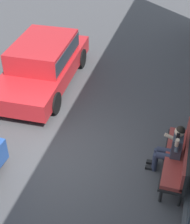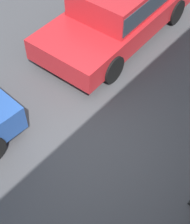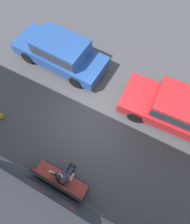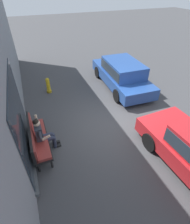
{
  "view_description": "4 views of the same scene",
  "coord_description": "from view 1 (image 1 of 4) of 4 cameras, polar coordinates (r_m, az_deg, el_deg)",
  "views": [
    {
      "loc": [
        5.57,
        2.6,
        5.85
      ],
      "look_at": [
        -0.41,
        0.87,
        1.2
      ],
      "focal_mm": 55.0,
      "sensor_mm": 36.0,
      "label": 1
    },
    {
      "loc": [
        2.79,
        2.6,
        5.39
      ],
      "look_at": [
        0.05,
        0.27,
        1.1
      ],
      "focal_mm": 55.0,
      "sensor_mm": 36.0,
      "label": 2
    },
    {
      "loc": [
        -1.44,
        2.6,
        7.02
      ],
      "look_at": [
        -0.18,
        0.19,
        1.01
      ],
      "focal_mm": 28.0,
      "sensor_mm": 36.0,
      "label": 3
    },
    {
      "loc": [
        -4.75,
        2.6,
        4.72
      ],
      "look_at": [
        0.05,
        0.69,
        0.8
      ],
      "focal_mm": 28.0,
      "sensor_mm": 36.0,
      "label": 4
    }
  ],
  "objects": [
    {
      "name": "ground_plane",
      "position": [
        8.48,
        -6.44,
        -7.1
      ],
      "size": [
        60.0,
        60.0,
        0.0
      ],
      "primitive_type": "plane",
      "color": "#424244"
    },
    {
      "name": "parked_car_near",
      "position": [
        10.82,
        -8.65,
        8.33
      ],
      "size": [
        4.46,
        2.03,
        1.39
      ],
      "color": "red",
      "rests_on": "ground_plane"
    },
    {
      "name": "bench",
      "position": [
        7.86,
        14.11,
        -7.03
      ],
      "size": [
        2.0,
        0.55,
        0.98
      ],
      "color": "black",
      "rests_on": "ground_plane"
    },
    {
      "name": "person_on_phone",
      "position": [
        7.79,
        12.66,
        -5.85
      ],
      "size": [
        0.73,
        0.74,
        1.31
      ],
      "color": "#2D3347",
      "rests_on": "ground_plane"
    }
  ]
}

